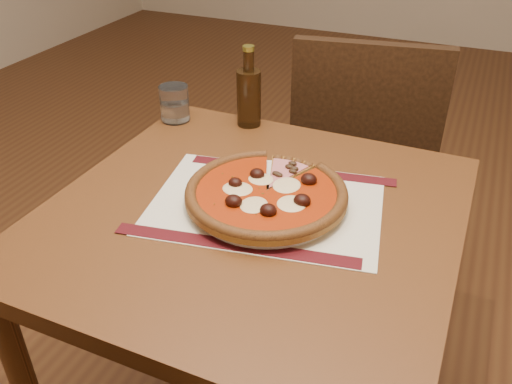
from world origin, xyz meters
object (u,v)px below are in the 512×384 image
chair_far (362,154)px  water_glass (175,103)px  table (252,249)px  pizza (266,192)px  bottle (249,95)px  plate (266,200)px

chair_far → water_glass: size_ratio=9.88×
table → pizza: pizza is taller
bottle → pizza: bearing=-61.2°
pizza → water_glass: 0.47m
pizza → bottle: (-0.18, 0.34, 0.05)m
table → water_glass: size_ratio=8.68×
chair_far → bottle: bearing=48.5°
plate → bottle: size_ratio=1.43×
chair_far → plate: (-0.05, -0.70, 0.23)m
plate → table: bearing=-125.8°
chair_far → pizza: bearing=76.9°
water_glass → bottle: bearing=14.9°
bottle → water_glass: bearing=-165.1°
pizza → bottle: bearing=118.8°
table → pizza: 0.14m
water_glass → bottle: size_ratio=0.45×
table → chair_far: (0.07, 0.73, -0.12)m
bottle → chair_far: bearing=57.3°
table → water_glass: (-0.36, 0.31, 0.15)m
chair_far → bottle: 0.53m
pizza → water_glass: bearing=142.8°
chair_far → table: bearing=75.6°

